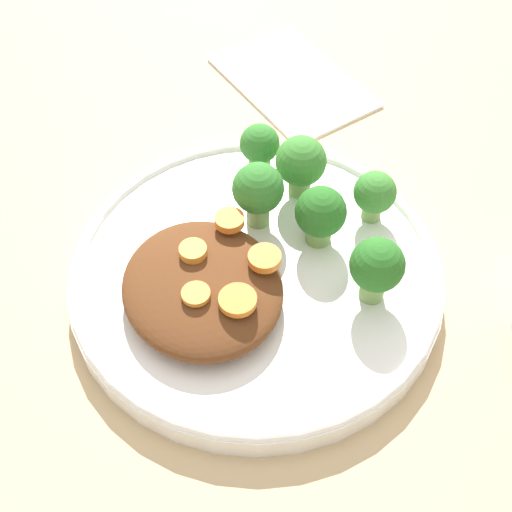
# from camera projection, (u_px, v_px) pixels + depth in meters

# --- Properties ---
(ground_plane) EXTENTS (4.00, 4.00, 0.00)m
(ground_plane) POSITION_uv_depth(u_px,v_px,m) (256.00, 284.00, 0.55)
(ground_plane) COLOR tan
(plate) EXTENTS (0.28, 0.28, 0.02)m
(plate) POSITION_uv_depth(u_px,v_px,m) (256.00, 274.00, 0.54)
(plate) COLOR white
(plate) RESTS_ON ground_plane
(stew_mound) EXTENTS (0.13, 0.11, 0.03)m
(stew_mound) POSITION_uv_depth(u_px,v_px,m) (202.00, 287.00, 0.51)
(stew_mound) COLOR #5B3319
(stew_mound) RESTS_ON plate
(broccoli_floret_0) EXTENTS (0.04, 0.04, 0.05)m
(broccoli_floret_0) POSITION_uv_depth(u_px,v_px,m) (320.00, 214.00, 0.53)
(broccoli_floret_0) COLOR #759E51
(broccoli_floret_0) RESTS_ON plate
(broccoli_floret_1) EXTENTS (0.03, 0.03, 0.04)m
(broccoli_floret_1) POSITION_uv_depth(u_px,v_px,m) (375.00, 194.00, 0.55)
(broccoli_floret_1) COLOR #7FA85B
(broccoli_floret_1) RESTS_ON plate
(broccoli_floret_2) EXTENTS (0.04, 0.04, 0.05)m
(broccoli_floret_2) POSITION_uv_depth(u_px,v_px,m) (301.00, 163.00, 0.56)
(broccoli_floret_2) COLOR #759E51
(broccoli_floret_2) RESTS_ON plate
(broccoli_floret_3) EXTENTS (0.04, 0.04, 0.06)m
(broccoli_floret_3) POSITION_uv_depth(u_px,v_px,m) (377.00, 267.00, 0.49)
(broccoli_floret_3) COLOR #759E51
(broccoli_floret_3) RESTS_ON plate
(broccoli_floret_4) EXTENTS (0.03, 0.03, 0.04)m
(broccoli_floret_4) POSITION_uv_depth(u_px,v_px,m) (260.00, 146.00, 0.58)
(broccoli_floret_4) COLOR #759E51
(broccoli_floret_4) RESTS_ON plate
(broccoli_floret_5) EXTENTS (0.04, 0.04, 0.06)m
(broccoli_floret_5) POSITION_uv_depth(u_px,v_px,m) (258.00, 191.00, 0.54)
(broccoli_floret_5) COLOR #7FA85B
(broccoli_floret_5) RESTS_ON plate
(carrot_slice_0) EXTENTS (0.02, 0.02, 0.01)m
(carrot_slice_0) POSITION_uv_depth(u_px,v_px,m) (193.00, 251.00, 0.50)
(carrot_slice_0) COLOR orange
(carrot_slice_0) RESTS_ON stew_mound
(carrot_slice_1) EXTENTS (0.02, 0.02, 0.01)m
(carrot_slice_1) POSITION_uv_depth(u_px,v_px,m) (230.00, 220.00, 0.52)
(carrot_slice_1) COLOR orange
(carrot_slice_1) RESTS_ON stew_mound
(carrot_slice_2) EXTENTS (0.03, 0.03, 0.01)m
(carrot_slice_2) POSITION_uv_depth(u_px,v_px,m) (238.00, 300.00, 0.48)
(carrot_slice_2) COLOR orange
(carrot_slice_2) RESTS_ON stew_mound
(carrot_slice_3) EXTENTS (0.02, 0.02, 0.00)m
(carrot_slice_3) POSITION_uv_depth(u_px,v_px,m) (196.00, 294.00, 0.48)
(carrot_slice_3) COLOR orange
(carrot_slice_3) RESTS_ON stew_mound
(carrot_slice_4) EXTENTS (0.02, 0.02, 0.01)m
(carrot_slice_4) POSITION_uv_depth(u_px,v_px,m) (259.00, 260.00, 0.50)
(carrot_slice_4) COLOR orange
(carrot_slice_4) RESTS_ON stew_mound
(napkin) EXTENTS (0.17, 0.13, 0.01)m
(napkin) POSITION_uv_depth(u_px,v_px,m) (293.00, 81.00, 0.70)
(napkin) COLOR white
(napkin) RESTS_ON ground_plane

